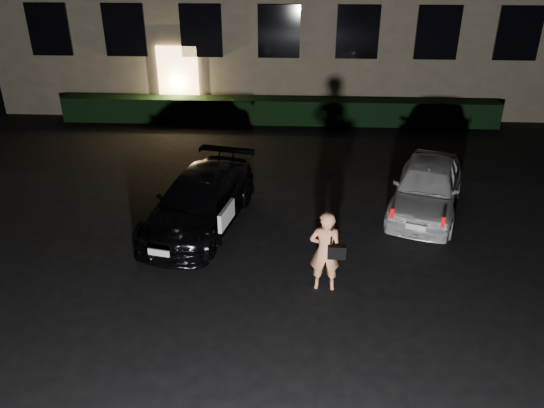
{
  "coord_description": "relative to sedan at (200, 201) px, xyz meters",
  "views": [
    {
      "loc": [
        0.74,
        -7.29,
        5.83
      ],
      "look_at": [
        0.24,
        2.0,
        1.12
      ],
      "focal_mm": 35.0,
      "sensor_mm": 36.0,
      "label": 1
    }
  ],
  "objects": [
    {
      "name": "hatch",
      "position": [
        5.17,
        0.95,
        0.03
      ],
      "size": [
        2.51,
        3.89,
        1.23
      ],
      "rotation": [
        0.0,
        0.0,
        -0.32
      ],
      "color": "silver",
      "rests_on": "ground"
    },
    {
      "name": "man",
      "position": [
        2.68,
        -2.28,
        0.21
      ],
      "size": [
        0.65,
        0.39,
        1.59
      ],
      "rotation": [
        0.0,
        0.0,
        3.13
      ],
      "color": "#F99B6C",
      "rests_on": "ground"
    },
    {
      "name": "hedge",
      "position": [
        1.41,
        7.39,
        -0.16
      ],
      "size": [
        15.0,
        0.7,
        0.85
      ],
      "primitive_type": "cube",
      "color": "black",
      "rests_on": "ground"
    },
    {
      "name": "sedan",
      "position": [
        0.0,
        0.0,
        0.0
      ],
      "size": [
        2.44,
        4.31,
        1.18
      ],
      "rotation": [
        0.0,
        0.0,
        -0.2
      ],
      "color": "black",
      "rests_on": "ground"
    },
    {
      "name": "ground",
      "position": [
        1.41,
        -3.11,
        -0.59
      ],
      "size": [
        80.0,
        80.0,
        0.0
      ],
      "primitive_type": "plane",
      "color": "black",
      "rests_on": "ground"
    }
  ]
}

